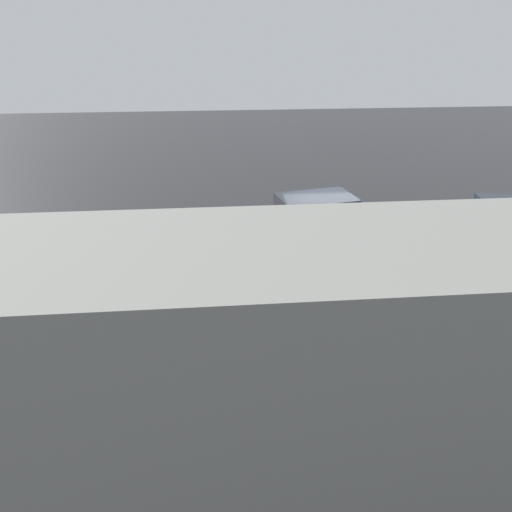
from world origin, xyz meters
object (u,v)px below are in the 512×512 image
Objects in this scene: moving_hatchback at (308,228)px; pedestrian at (158,290)px; sign_post at (174,266)px; parked_sedan at (511,231)px; fire_hydrant at (197,292)px.

moving_hatchback is 3.41× the size of pedestrian.
moving_hatchback is 5.45m from pedestrian.
sign_post reaches higher than pedestrian.
moving_hatchback is 0.92× the size of parked_sedan.
pedestrian is at bearing 16.66° from fire_hydrant.
parked_sedan reaches higher than fire_hydrant.
fire_hydrant is 1.06m from pedestrian.
moving_hatchback reaches higher than pedestrian.
parked_sedan is 1.88× the size of sign_post.
sign_post reaches higher than fire_hydrant.
parked_sedan is at bearing -168.66° from fire_hydrant.
moving_hatchback is at bearing -146.31° from pedestrian.
pedestrian is at bearing 11.83° from parked_sedan.
fire_hydrant is 0.33× the size of sign_post.
fire_hydrant is 1.49m from sign_post.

